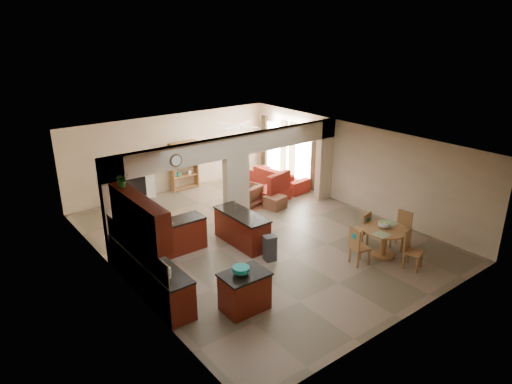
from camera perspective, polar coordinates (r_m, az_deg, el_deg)
floor at (r=13.31m, az=0.08°, el=-5.53°), size 10.00×10.00×0.00m
ceiling at (r=12.34m, az=0.09°, el=6.23°), size 10.00×10.00×0.00m
wall_back at (r=16.81m, az=-10.41°, el=4.83°), size 8.00×0.00×8.00m
wall_front at (r=9.65m, az=18.72°, el=-8.09°), size 8.00×0.00×8.00m
wall_left at (r=10.97m, az=-16.75°, el=-4.30°), size 0.00×10.00×10.00m
wall_right at (r=15.40m, az=11.98°, el=3.28°), size 0.00×10.00×10.00m
partition_left_pier at (r=11.93m, az=-17.19°, el=-2.32°), size 0.60×0.25×2.80m
partition_center_pier at (r=13.62m, az=-2.48°, el=0.10°), size 0.80×0.25×2.20m
partition_right_pier at (r=15.83m, az=8.54°, el=3.96°), size 0.60×0.25×2.80m
partition_header at (r=13.20m, az=-2.58°, el=5.81°), size 8.00×0.25×0.60m
kitchen_counter at (r=11.42m, az=-12.34°, el=-8.11°), size 2.52×3.29×1.48m
upper_cabinets at (r=10.14m, az=-14.43°, el=-2.94°), size 0.35×2.40×0.90m
peninsula at (r=12.71m, az=-1.76°, el=-4.58°), size 0.70×1.85×0.91m
wall_clock at (r=12.09m, az=-9.95°, el=3.90°), size 0.34×0.03×0.34m
rug at (r=15.50m, az=-1.14°, el=-1.63°), size 1.60×1.30×0.01m
fireplace at (r=16.26m, az=-14.95°, el=1.02°), size 1.60×0.35×1.20m
shelving_unit at (r=16.95m, az=-8.98°, el=3.28°), size 1.00×0.32×1.80m
window_a at (r=16.95m, az=6.00°, el=4.48°), size 0.02×0.90×1.90m
window_b at (r=18.17m, az=2.31°, el=5.67°), size 0.02×0.90×1.90m
glazed_door at (r=17.59m, az=4.08°, el=4.63°), size 0.02×0.70×2.10m
drape_a_left at (r=16.51m, az=7.32°, el=3.99°), size 0.10×0.28×2.30m
drape_a_right at (r=17.35m, az=4.54°, el=4.90°), size 0.10×0.28×2.30m
drape_b_left at (r=17.71m, az=3.46°, el=5.25°), size 0.10×0.28×2.30m
drape_b_right at (r=18.60m, az=1.03°, el=6.03°), size 0.10×0.28×2.30m
ceiling_fan at (r=15.62m, az=-2.30°, el=8.34°), size 1.00×1.00×0.10m
kitchen_island at (r=9.97m, az=-1.42°, el=-12.28°), size 1.02×0.73×0.87m
teal_bowl at (r=9.68m, az=-1.88°, el=-9.80°), size 0.36×0.36×0.17m
trash_can at (r=11.91m, az=1.75°, el=-7.15°), size 0.35×0.32×0.63m
dining_table at (r=12.46m, az=15.74°, el=-5.58°), size 1.17×1.17×0.80m
fruit_bowl at (r=12.38m, az=15.72°, el=-3.95°), size 0.31×0.31×0.16m
sofa at (r=17.20m, az=2.89°, el=1.84°), size 2.49×1.21×0.70m
chaise at (r=15.85m, az=2.02°, el=-0.32°), size 1.24×1.09×0.43m
armchair at (r=15.40m, az=-1.05°, el=-0.35°), size 0.96×0.97×0.73m
ottoman at (r=15.18m, az=2.40°, el=-1.28°), size 0.68×0.68×0.43m
plant at (r=10.59m, az=-16.41°, el=1.48°), size 0.32×0.28×0.34m
chair_north at (r=12.83m, az=13.20°, el=-4.42°), size 0.50×0.50×1.02m
chair_east at (r=13.13m, az=17.80°, el=-4.31°), size 0.48×0.48×1.02m
chair_south at (r=12.11m, az=18.78°, el=-6.56°), size 0.52×0.52×1.02m
chair_west at (r=11.88m, az=12.57°, el=-6.46°), size 0.50×0.50×1.02m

